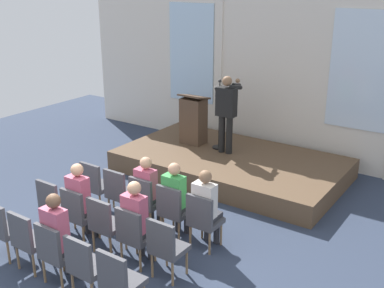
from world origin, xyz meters
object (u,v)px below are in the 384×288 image
at_px(chair_r2_c2, 56,250).
at_px(chair_r2_c4, 119,279).
at_px(audience_r0_c4, 206,205).
at_px(chair_r2_c1, 28,238).
at_px(chair_r1_c0, 54,203).
at_px(audience_r0_c2, 148,188).
at_px(chair_r1_c4, 166,245).
at_px(audience_r1_c1, 81,198).
at_px(chair_r1_c2, 105,222).
at_px(chair_r0_c1, 119,191).
at_px(chair_r0_c4, 203,218).
at_px(chair_r2_c0, 3,226).
at_px(mic_stand, 219,134).
at_px(audience_r1_c3, 137,218).
at_px(chair_r1_c1, 78,212).
at_px(chair_r2_c3, 86,264).
at_px(lectern, 193,120).
at_px(chair_r1_c3, 134,233).
at_px(audience_r2_c2, 59,234).
at_px(speaker, 226,109).
at_px(chair_r0_c3, 173,208).
at_px(chair_r0_c0, 95,183).
at_px(chair_r0_c2, 145,199).
at_px(audience_r0_c3, 176,196).

bearing_deg(chair_r2_c2, chair_r2_c4, 0.00).
xyz_separation_m(audience_r0_c4, chair_r2_c1, (-1.74, -1.98, -0.20)).
distance_m(chair_r1_c0, chair_r2_c4, 2.51).
xyz_separation_m(audience_r0_c2, chair_r1_c4, (1.16, -1.03, -0.18)).
distance_m(audience_r1_c1, chair_r1_c2, 0.62).
relative_size(chair_r0_c1, chair_r0_c4, 1.00).
distance_m(chair_r2_c0, chair_r2_c1, 0.58).
bearing_deg(chair_r1_c0, mic_stand, 80.12).
bearing_deg(audience_r1_c3, chair_r1_c1, -176.04).
distance_m(chair_r2_c0, chair_r2_c3, 1.74).
relative_size(chair_r2_c1, chair_r2_c3, 1.00).
xyz_separation_m(lectern, chair_r2_c1, (0.54, -4.98, -0.45)).
relative_size(chair_r1_c3, audience_r2_c2, 0.69).
bearing_deg(speaker, chair_r0_c3, -75.37).
relative_size(chair_r0_c0, chair_r0_c2, 1.00).
xyz_separation_m(chair_r2_c1, chair_r2_c3, (1.16, 0.00, 0.00)).
xyz_separation_m(chair_r0_c1, audience_r2_c2, (0.58, -1.82, 0.22)).
xyz_separation_m(audience_r1_c3, chair_r1_c4, (0.58, -0.08, -0.21)).
height_order(chair_r1_c4, chair_r2_c2, same).
relative_size(chair_r0_c1, audience_r0_c4, 0.72).
bearing_deg(audience_r1_c1, audience_r0_c4, 28.62).
bearing_deg(chair_r1_c0, chair_r0_c4, 22.23).
relative_size(mic_stand, chair_r2_c2, 1.65).
height_order(audience_r1_c1, chair_r2_c2, audience_r1_c1).
relative_size(audience_r0_c4, chair_r2_c3, 1.40).
relative_size(chair_r2_c1, audience_r2_c2, 0.69).
height_order(chair_r1_c1, chair_r1_c2, same).
distance_m(audience_r0_c3, chair_r1_c3, 1.05).
distance_m(chair_r0_c4, chair_r1_c1, 1.99).
distance_m(speaker, chair_r1_c1, 4.02).
height_order(chair_r0_c4, audience_r2_c2, audience_r2_c2).
bearing_deg(audience_r1_c1, chair_r2_c1, -90.00).
xyz_separation_m(audience_r0_c2, chair_r2_c1, (-0.58, -1.98, -0.18)).
bearing_deg(chair_r2_c2, speaker, 92.25).
distance_m(chair_r0_c1, audience_r0_c3, 1.18).
xyz_separation_m(audience_r2_c2, chair_r2_c4, (1.16, -0.08, -0.22)).
xyz_separation_m(audience_r1_c1, chair_r2_c2, (0.58, -1.03, -0.21)).
bearing_deg(chair_r0_c2, lectern, 109.97).
xyz_separation_m(chair_r0_c1, audience_r0_c4, (1.74, 0.08, 0.20)).
xyz_separation_m(chair_r0_c1, chair_r1_c4, (1.74, -0.95, 0.00)).
bearing_deg(chair_r0_c4, chair_r0_c2, 180.00).
bearing_deg(chair_r2_c3, chair_r2_c2, 180.00).
bearing_deg(audience_r0_c3, chair_r0_c1, -175.95).
xyz_separation_m(audience_r0_c2, audience_r0_c4, (1.16, -0.00, 0.02)).
height_order(chair_r1_c4, chair_r2_c1, same).
bearing_deg(chair_r1_c4, audience_r0_c2, 138.34).
bearing_deg(chair_r0_c3, chair_r0_c4, 0.00).
xyz_separation_m(lectern, chair_r2_c4, (2.28, -4.98, -0.45)).
relative_size(chair_r0_c0, audience_r0_c4, 0.72).
bearing_deg(audience_r0_c2, chair_r0_c0, -175.87).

